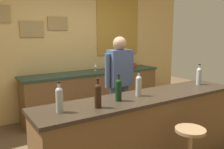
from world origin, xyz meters
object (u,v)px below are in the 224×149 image
wine_bottle_e (199,76)px  wine_bottle_a (59,99)px  wine_bottle_d (139,85)px  wine_bottle_b (98,95)px  coffee_mug (134,65)px  wine_glass_b (129,63)px  bartender (119,81)px  wine_bottle_c (119,89)px  wine_glass_a (95,65)px  bar_stool (189,148)px

wine_bottle_e → wine_bottle_a: bearing=-178.1°
wine_bottle_a → wine_bottle_d: bearing=3.3°
wine_bottle_b → coffee_mug: bearing=45.0°
wine_glass_b → bartender: bearing=-132.1°
wine_bottle_a → wine_glass_b: bearing=40.8°
wine_bottle_d → wine_bottle_c: bearing=-172.2°
wine_bottle_b → coffee_mug: wine_bottle_b is taller
wine_glass_a → wine_bottle_a: bearing=-126.3°
wine_bottle_d → wine_glass_b: 2.35m
bartender → wine_bottle_a: bartender is taller
wine_glass_b → coffee_mug: wine_glass_b is taller
wine_bottle_c → wine_glass_a: (0.87, 2.12, -0.05)m
wine_bottle_a → wine_bottle_b: bearing=-11.1°
bar_stool → wine_glass_a: bearing=82.6°
wine_bottle_b → wine_bottle_c: size_ratio=1.00×
wine_bottle_b → wine_bottle_d: size_ratio=1.00×
bar_stool → wine_bottle_e: wine_bottle_e is taller
bartender → bar_stool: bearing=-93.5°
bar_stool → wine_bottle_c: size_ratio=2.22×
wine_bottle_d → coffee_mug: size_ratio=2.45×
wine_bottle_a → wine_bottle_e: size_ratio=1.00×
bar_stool → wine_glass_b: 2.88m
bar_stool → wine_bottle_b: bearing=148.6°
bartender → wine_glass_a: bartender is taller
wine_glass_a → wine_bottle_c: bearing=-112.2°
wine_bottle_a → wine_bottle_e: same height
wine_bottle_b → wine_glass_b: wine_bottle_b is taller
wine_glass_a → bartender: bearing=-101.7°
wine_bottle_b → wine_bottle_c: bearing=15.8°
wine_bottle_b → wine_glass_b: (1.95, 2.09, -0.05)m
wine_bottle_a → wine_glass_b: wine_bottle_a is taller
wine_glass_b → wine_bottle_d: bearing=-123.8°
bartender → wine_bottle_a: size_ratio=5.29×
wine_bottle_e → wine_bottle_d: bearing=-179.3°
bartender → wine_bottle_a: bearing=-146.2°
wine_bottle_a → wine_bottle_c: size_ratio=1.00×
wine_bottle_c → bartender: bearing=54.8°
wine_bottle_e → coffee_mug: size_ratio=2.45×
wine_bottle_a → wine_glass_b: 3.08m
wine_bottle_a → wine_bottle_b: same height
wine_bottle_e → wine_glass_a: (-0.61, 2.06, -0.05)m
wine_bottle_b → wine_bottle_e: size_ratio=1.00×
coffee_mug → wine_bottle_e: bearing=-100.4°
bartender → bar_stool: size_ratio=2.38×
wine_bottle_d → wine_glass_b: wine_bottle_d is taller
bar_stool → wine_bottle_a: wine_bottle_a is taller
bartender → coffee_mug: size_ratio=12.96×
coffee_mug → wine_bottle_a: bearing=-140.6°
bartender → coffee_mug: (1.24, 1.21, 0.01)m
wine_glass_b → coffee_mug: bearing=18.9°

